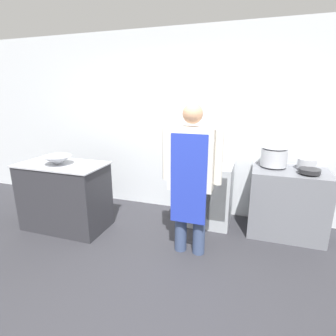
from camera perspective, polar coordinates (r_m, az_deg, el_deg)
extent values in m
plane|color=#2D2D33|center=(2.67, -10.12, -26.56)|extent=(14.00, 14.00, 0.00)
cube|color=silver|center=(3.99, 3.60, 9.42)|extent=(8.00, 0.05, 2.70)
cube|color=#2D2D33|center=(3.85, -21.47, -5.83)|extent=(1.12, 0.60, 0.89)
cube|color=#B2B5BC|center=(3.72, -22.17, 0.71)|extent=(1.16, 0.63, 0.02)
cube|color=slate|center=(3.75, 24.44, -6.91)|extent=(0.92, 0.60, 0.87)
cube|color=#B2B5BC|center=(3.39, 25.41, -4.36)|extent=(0.85, 0.03, 0.10)
cube|color=#B2B5BC|center=(3.89, 24.79, 0.73)|extent=(0.92, 0.03, 0.02)
cube|color=#A8ADB2|center=(3.79, 9.35, -5.51)|extent=(0.56, 0.60, 0.86)
cube|color=silver|center=(3.50, 8.61, -6.52)|extent=(0.48, 0.02, 0.60)
cylinder|color=#38476B|center=(3.10, 2.83, -11.10)|extent=(0.14, 0.14, 0.78)
cylinder|color=#38476B|center=(3.05, 6.84, -11.61)|extent=(0.14, 0.14, 0.78)
cube|color=silver|center=(2.82, 5.16, 2.01)|extent=(0.48, 0.22, 0.68)
cube|color=#2338B2|center=(2.76, 4.47, -2.67)|extent=(0.39, 0.02, 0.98)
cylinder|color=silver|center=(2.88, -0.37, 3.10)|extent=(0.09, 0.09, 0.58)
cylinder|color=silver|center=(2.76, 10.97, 2.22)|extent=(0.09, 0.09, 0.58)
sphere|color=tan|center=(2.74, 5.41, 11.70)|extent=(0.21, 0.21, 0.21)
cone|color=#B2B5BC|center=(3.67, -22.98, 1.55)|extent=(0.37, 0.37, 0.12)
cone|color=#B2B5BC|center=(3.93, -23.02, 2.15)|extent=(0.24, 0.24, 0.08)
cylinder|color=#B2B5BC|center=(3.67, 22.08, 2.12)|extent=(0.33, 0.33, 0.22)
ellipsoid|color=#B2B5BC|center=(3.64, 22.29, 4.14)|extent=(0.32, 0.32, 0.06)
cylinder|color=#262628|center=(3.54, 28.42, -0.55)|extent=(0.25, 0.25, 0.05)
cylinder|color=#B2B5BC|center=(3.73, 27.99, 0.87)|extent=(0.22, 0.22, 0.12)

